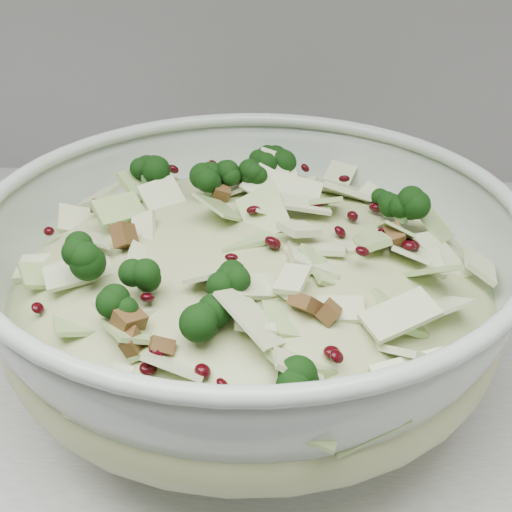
# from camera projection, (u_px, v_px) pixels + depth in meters

# --- Properties ---
(mixing_bowl) EXTENTS (0.36, 0.36, 0.15)m
(mixing_bowl) POSITION_uv_depth(u_px,v_px,m) (251.00, 296.00, 0.50)
(mixing_bowl) COLOR #AEC0B0
(mixing_bowl) RESTS_ON counter
(salad) EXTENTS (0.38, 0.38, 0.15)m
(salad) POSITION_uv_depth(u_px,v_px,m) (251.00, 267.00, 0.48)
(salad) COLOR tan
(salad) RESTS_ON mixing_bowl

